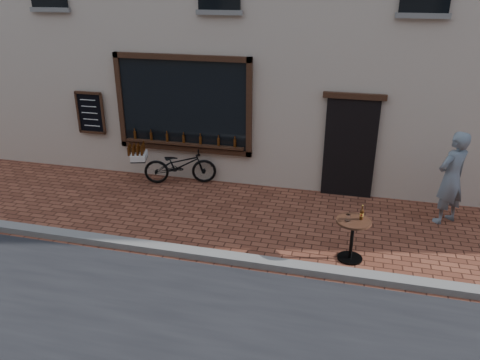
# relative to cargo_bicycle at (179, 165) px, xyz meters

# --- Properties ---
(ground) EXTENTS (90.00, 90.00, 0.00)m
(ground) POSITION_rel_cargo_bicycle_xyz_m (1.99, -3.19, -0.46)
(ground) COLOR #5E2D1E
(ground) RESTS_ON ground
(kerb) EXTENTS (90.00, 0.25, 0.12)m
(kerb) POSITION_rel_cargo_bicycle_xyz_m (1.99, -2.99, -0.40)
(kerb) COLOR slate
(kerb) RESTS_ON ground
(cargo_bicycle) EXTENTS (2.03, 1.08, 0.96)m
(cargo_bicycle) POSITION_rel_cargo_bicycle_xyz_m (0.00, 0.00, 0.00)
(cargo_bicycle) COLOR black
(cargo_bicycle) RESTS_ON ground
(bistro_table) EXTENTS (0.59, 0.59, 1.02)m
(bistro_table) POSITION_rel_cargo_bicycle_xyz_m (4.08, -2.41, 0.09)
(bistro_table) COLOR black
(bistro_table) RESTS_ON ground
(pedestrian) EXTENTS (0.81, 0.79, 1.88)m
(pedestrian) POSITION_rel_cargo_bicycle_xyz_m (5.86, -0.53, 0.48)
(pedestrian) COLOR slate
(pedestrian) RESTS_ON ground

